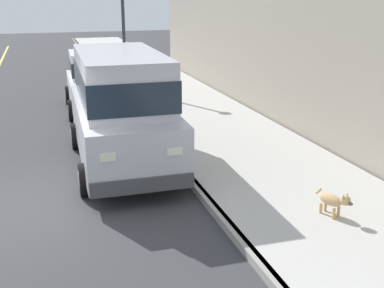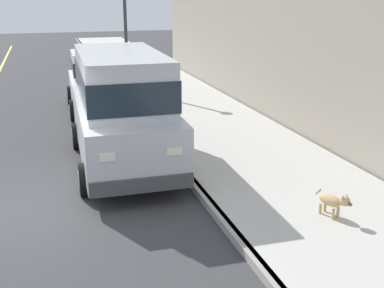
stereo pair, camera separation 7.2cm
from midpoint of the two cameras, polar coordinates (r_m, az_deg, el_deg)
ground_plane at (r=9.17m, az=-19.14°, el=-7.32°), size 80.00×80.00×0.00m
curb at (r=9.50m, az=0.47°, el=-4.93°), size 0.16×64.00×0.14m
sidewalk at (r=10.15m, az=10.23°, el=-3.70°), size 3.60×64.00×0.14m
car_silver_van at (r=10.52m, az=-8.21°, el=4.73°), size 2.21×4.94×2.52m
car_white_hatchback at (r=15.97m, az=-11.08°, el=7.48°), size 2.02×3.84×1.88m
dog_tan at (r=8.29m, az=16.74°, el=-6.52°), size 0.33×0.73×0.49m
street_lamp at (r=18.27m, az=-7.87°, el=14.99°), size 0.36×0.36×4.42m
building_facade at (r=15.29m, az=8.56°, el=12.15°), size 0.50×20.00×4.58m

